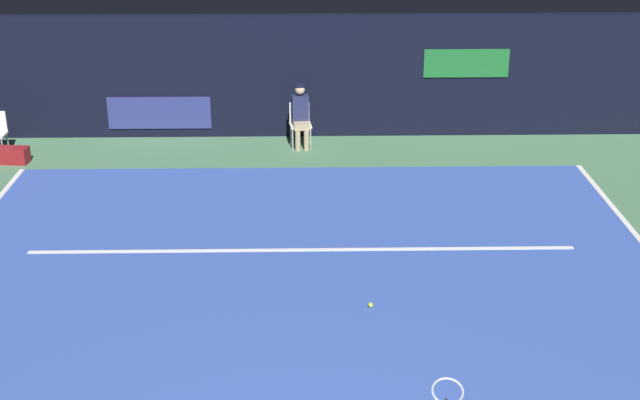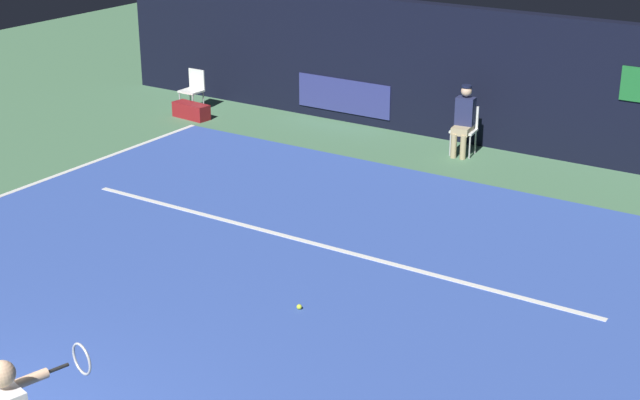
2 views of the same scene
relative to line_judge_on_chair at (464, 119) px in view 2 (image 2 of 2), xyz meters
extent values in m
plane|color=#4C7A56|center=(0.02, -7.01, -0.69)|extent=(34.12, 34.12, 0.00)
cube|color=#3856B2|center=(0.02, -7.01, -0.68)|extent=(11.03, 11.43, 0.01)
cube|color=white|center=(0.02, -5.01, -0.67)|extent=(8.60, 0.10, 0.01)
cube|color=black|center=(0.02, 0.83, 0.61)|extent=(17.41, 0.30, 2.60)
cube|color=navy|center=(-3.02, 0.67, -0.14)|extent=(2.20, 0.04, 0.70)
sphere|color=#DBAD89|center=(1.37, -11.60, 0.93)|extent=(0.22, 0.22, 0.22)
cylinder|color=#DBAD89|center=(1.23, -11.34, 0.66)|extent=(0.21, 0.51, 0.09)
cylinder|color=black|center=(1.30, -11.05, 0.66)|extent=(0.10, 0.30, 0.03)
torus|color=#B2B2B7|center=(1.37, -10.78, 0.66)|extent=(0.30, 0.10, 0.30)
cube|color=white|center=(0.00, 0.01, -0.23)|extent=(0.48, 0.45, 0.04)
cube|color=white|center=(-0.03, 0.21, 0.00)|extent=(0.42, 0.08, 0.42)
cylinder|color=#B2B2B7|center=(-0.17, -0.18, -0.46)|extent=(0.03, 0.03, 0.46)
cylinder|color=#B2B2B7|center=(0.20, -0.13, -0.46)|extent=(0.03, 0.03, 0.46)
cylinder|color=#B2B2B7|center=(-0.21, 0.16, -0.46)|extent=(0.03, 0.03, 0.46)
cylinder|color=#B2B2B7|center=(0.16, 0.21, -0.46)|extent=(0.03, 0.03, 0.46)
cube|color=tan|center=(0.01, -0.06, -0.19)|extent=(0.37, 0.44, 0.14)
cylinder|color=tan|center=(-0.06, -0.25, -0.46)|extent=(0.11, 0.11, 0.46)
cylinder|color=tan|center=(0.12, -0.23, -0.46)|extent=(0.11, 0.11, 0.46)
cube|color=#23284C|center=(-0.01, 0.05, 0.14)|extent=(0.36, 0.26, 0.52)
sphere|color=#DBAD89|center=(-0.01, 0.05, 0.52)|extent=(0.20, 0.20, 0.20)
cylinder|color=#141933|center=(-0.01, 0.05, 0.61)|extent=(0.19, 0.19, 0.04)
cube|color=white|center=(-6.20, -0.44, -0.25)|extent=(0.44, 0.41, 0.04)
cube|color=white|center=(-6.20, -0.24, -0.02)|extent=(0.42, 0.03, 0.42)
cylinder|color=#B2B2B7|center=(-6.39, -0.60, -0.47)|extent=(0.03, 0.03, 0.44)
cylinder|color=#B2B2B7|center=(-6.01, -0.61, -0.47)|extent=(0.03, 0.03, 0.44)
cylinder|color=#B2B2B7|center=(-6.38, -0.26, -0.47)|extent=(0.03, 0.03, 0.44)
cylinder|color=#B2B2B7|center=(-6.01, -0.27, -0.47)|extent=(0.03, 0.03, 0.44)
sphere|color=#CCE033|center=(0.97, -6.84, -0.64)|extent=(0.07, 0.07, 0.07)
cube|color=maroon|center=(-5.85, -0.87, -0.53)|extent=(0.87, 0.40, 0.32)
camera|label=1|loc=(0.06, -17.57, 5.41)|focal=49.64mm
camera|label=2|loc=(7.11, -15.78, 4.96)|focal=54.00mm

